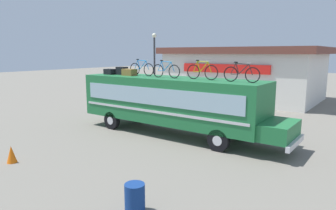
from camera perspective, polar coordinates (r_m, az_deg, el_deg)
ground_plane at (r=16.36m, az=0.17°, el=-5.37°), size 120.00×120.00×0.00m
bus at (r=15.87m, az=0.74°, el=0.82°), size 11.67×2.58×3.01m
luggage_bag_1 at (r=18.48m, az=-10.89°, el=6.19°), size 0.62×0.47×0.33m
luggage_bag_2 at (r=18.16m, az=-8.68°, el=6.40°), size 0.60×0.44×0.46m
luggage_bag_3 at (r=17.40m, az=-7.28°, el=6.14°), size 0.74×0.54×0.37m
rooftop_bicycle_1 at (r=17.14m, az=-5.01°, el=6.81°), size 1.73×0.44×0.94m
rooftop_bicycle_2 at (r=15.63m, az=-0.40°, el=6.53°), size 1.72×0.44×0.91m
rooftop_bicycle_3 at (r=14.68m, az=6.44°, el=6.30°), size 1.69×0.44×0.94m
rooftop_bicycle_4 at (r=13.66m, az=13.64°, el=5.75°), size 1.68×0.44×0.90m
roadside_building at (r=29.41m, az=14.20°, el=5.89°), size 13.77×9.36×4.75m
trash_bin at (r=8.63m, az=-6.27°, el=-17.02°), size 0.56×0.56×0.80m
traffic_cone at (r=13.56m, az=-27.40°, el=-8.24°), size 0.38×0.38×0.68m
street_lamp at (r=23.28m, az=-2.57°, el=7.82°), size 0.34×0.34×5.73m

